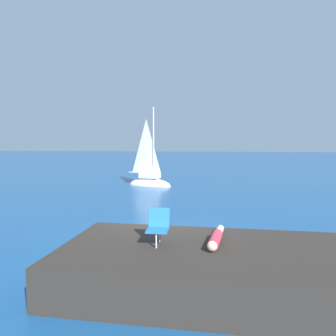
{
  "coord_description": "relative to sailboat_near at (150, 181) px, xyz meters",
  "views": [
    {
      "loc": [
        1.29,
        -10.25,
        3.28
      ],
      "look_at": [
        -0.97,
        9.91,
        1.52
      ],
      "focal_mm": 35.34,
      "sensor_mm": 36.0,
      "label": 1
    }
  ],
  "objects": [
    {
      "name": "beach_chair",
      "position": [
        2.85,
        -15.65,
        1.01
      ],
      "size": [
        0.49,
        0.6,
        0.8
      ],
      "rotation": [
        0.0,
        0.0,
        4.7
      ],
      "color": "blue",
      "rests_on": "shore_ledge"
    },
    {
      "name": "boulder_inland",
      "position": [
        2.96,
        -13.5,
        -0.33
      ],
      "size": [
        1.77,
        1.62,
        0.88
      ],
      "primitive_type": "cube",
      "rotation": [
        0.06,
        -0.02,
        2.75
      ],
      "color": "#2B2323",
      "rests_on": "ground"
    },
    {
      "name": "sailboat_near",
      "position": [
        0.0,
        0.0,
        0.0
      ],
      "size": [
        3.36,
        1.92,
        6.06
      ],
      "rotation": [
        0.0,
        0.0,
        6.01
      ],
      "color": "white",
      "rests_on": "ground"
    },
    {
      "name": "shore_ledge",
      "position": [
        4.07,
        -15.84,
        0.12
      ],
      "size": [
        6.89,
        3.87,
        0.89
      ],
      "primitive_type": "cube",
      "rotation": [
        0.0,
        0.0,
        -0.06
      ],
      "color": "#2D2823",
      "rests_on": "ground"
    },
    {
      "name": "person_sunbather",
      "position": [
        4.17,
        -15.46,
        0.68
      ],
      "size": [
        0.45,
        1.75,
        0.25
      ],
      "rotation": [
        0.0,
        0.0,
        1.42
      ],
      "color": "#DB384C",
      "rests_on": "shore_ledge"
    },
    {
      "name": "ground_plane",
      "position": [
        2.61,
        -12.73,
        -0.33
      ],
      "size": [
        160.0,
        160.0,
        0.0
      ],
      "primitive_type": "plane",
      "color": "navy"
    },
    {
      "name": "boulder_seaward",
      "position": [
        3.7,
        -14.26,
        -0.33
      ],
      "size": [
        1.9,
        1.72,
        0.97
      ],
      "primitive_type": "cube",
      "rotation": [
        -0.01,
        -0.11,
        0.44
      ],
      "color": "#2A2320",
      "rests_on": "ground"
    }
  ]
}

